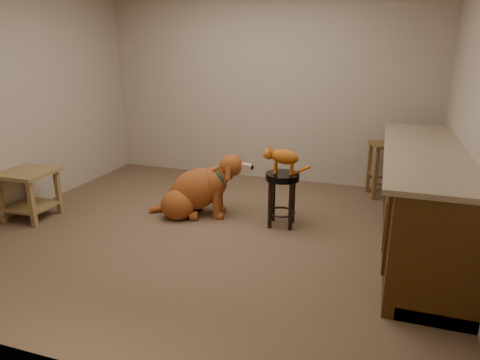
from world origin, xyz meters
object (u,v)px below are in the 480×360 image
(wood_stool, at_px, (384,169))
(golden_retriever, at_px, (197,191))
(tabby_kitten, at_px, (282,157))
(side_table, at_px, (29,187))
(padded_stool, at_px, (282,189))

(wood_stool, relative_size, golden_retriever, 0.58)
(wood_stool, bearing_deg, tabby_kitten, -127.72)
(side_table, bearing_deg, tabby_kitten, 14.30)
(golden_retriever, bearing_deg, tabby_kitten, -12.60)
(wood_stool, height_order, tabby_kitten, tabby_kitten)
(side_table, height_order, tabby_kitten, tabby_kitten)
(golden_retriever, height_order, tabby_kitten, tabby_kitten)
(tabby_kitten, bearing_deg, golden_retriever, 175.78)
(padded_stool, relative_size, tabby_kitten, 1.17)
(padded_stool, relative_size, side_table, 1.06)
(padded_stool, bearing_deg, golden_retriever, -179.34)
(padded_stool, height_order, wood_stool, wood_stool)
(side_table, distance_m, tabby_kitten, 2.72)
(padded_stool, xyz_separation_m, golden_retriever, (-0.95, -0.01, -0.12))
(padded_stool, xyz_separation_m, wood_stool, (0.99, 1.29, -0.05))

